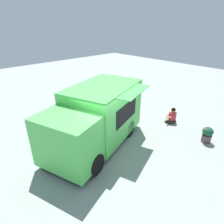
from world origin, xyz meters
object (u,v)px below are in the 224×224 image
object	(u,v)px
person_customer	(172,117)
trash_bin	(85,103)
planter_flowering_near	(207,134)
food_truck	(96,119)

from	to	relation	value
person_customer	trash_bin	size ratio (longest dim) A/B	1.02
planter_flowering_near	trash_bin	bearing A→B (deg)	105.67
food_truck	planter_flowering_near	distance (m)	5.11
person_customer	food_truck	bearing A→B (deg)	163.07
person_customer	planter_flowering_near	bearing A→B (deg)	-104.41
food_truck	person_customer	world-z (taller)	food_truck
food_truck	trash_bin	world-z (taller)	food_truck
trash_bin	food_truck	bearing A→B (deg)	-118.14
food_truck	trash_bin	size ratio (longest dim) A/B	6.44
person_customer	planter_flowering_near	xyz separation A→B (m)	(-0.54, -2.11, 0.06)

